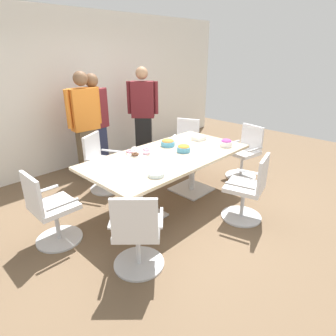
# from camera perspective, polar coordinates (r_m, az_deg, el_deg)

# --- Properties ---
(ground_plane) EXTENTS (10.00, 10.00, 0.01)m
(ground_plane) POSITION_cam_1_polar(r_m,az_deg,el_deg) (4.38, -0.00, -6.72)
(ground_plane) COLOR brown
(back_wall) EXTENTS (8.00, 0.10, 2.80)m
(back_wall) POSITION_cam_1_polar(r_m,az_deg,el_deg) (5.80, -17.93, 14.22)
(back_wall) COLOR white
(back_wall) RESTS_ON ground
(conference_table) EXTENTS (2.40, 1.20, 0.75)m
(conference_table) POSITION_cam_1_polar(r_m,az_deg,el_deg) (4.11, -0.00, 0.97)
(conference_table) COLOR #CCB793
(conference_table) RESTS_ON ground
(office_chair_0) EXTENTS (0.66, 0.66, 0.91)m
(office_chair_0) POSITION_cam_1_polar(r_m,az_deg,el_deg) (3.92, 15.55, -4.52)
(office_chair_0) COLOR silver
(office_chair_0) RESTS_ON ground
(office_chair_1) EXTENTS (0.62, 0.62, 0.91)m
(office_chair_1) POSITION_cam_1_polar(r_m,az_deg,el_deg) (5.27, 14.93, 2.58)
(office_chair_1) COLOR silver
(office_chair_1) RESTS_ON ground
(office_chair_2) EXTENTS (0.71, 0.71, 0.91)m
(office_chair_2) POSITION_cam_1_polar(r_m,az_deg,el_deg) (5.52, 3.43, 4.26)
(office_chair_2) COLOR silver
(office_chair_2) RESTS_ON ground
(office_chair_3) EXTENTS (0.72, 0.72, 0.91)m
(office_chair_3) POSITION_cam_1_polar(r_m,az_deg,el_deg) (4.72, -12.88, 0.47)
(office_chair_3) COLOR silver
(office_chair_3) RESTS_ON ground
(office_chair_4) EXTENTS (0.54, 0.54, 0.91)m
(office_chair_4) POSITION_cam_1_polar(r_m,az_deg,el_deg) (3.60, -22.27, -8.08)
(office_chair_4) COLOR silver
(office_chair_4) RESTS_ON ground
(office_chair_5) EXTENTS (0.76, 0.76, 0.91)m
(office_chair_5) POSITION_cam_1_polar(r_m,az_deg,el_deg) (2.98, -6.14, -13.15)
(office_chair_5) COLOR silver
(office_chair_5) RESTS_ON ground
(person_standing_0) EXTENTS (0.61, 0.25, 1.82)m
(person_standing_0) POSITION_cam_1_polar(r_m,az_deg,el_deg) (5.10, -16.03, 8.28)
(person_standing_0) COLOR brown
(person_standing_0) RESTS_ON ground
(person_standing_1) EXTENTS (0.62, 0.27, 1.76)m
(person_standing_1) POSITION_cam_1_polar(r_m,az_deg,el_deg) (5.29, -14.17, 8.59)
(person_standing_1) COLOR #232842
(person_standing_1) RESTS_ON ground
(person_standing_2) EXTENTS (0.47, 0.50, 1.83)m
(person_standing_2) POSITION_cam_1_polar(r_m,az_deg,el_deg) (5.84, -4.97, 10.87)
(person_standing_2) COLOR black
(person_standing_2) RESTS_ON ground
(snack_bowl_pretzels) EXTENTS (0.22, 0.22, 0.11)m
(snack_bowl_pretzels) POSITION_cam_1_polar(r_m,az_deg,el_deg) (4.43, -0.04, 5.05)
(snack_bowl_pretzels) COLOR #4C9EC6
(snack_bowl_pretzels) RESTS_ON conference_table
(snack_bowl_candy_mix) EXTENTS (0.18, 0.18, 0.12)m
(snack_bowl_candy_mix) POSITION_cam_1_polar(r_m,az_deg,el_deg) (4.50, 11.45, 4.93)
(snack_bowl_candy_mix) COLOR white
(snack_bowl_candy_mix) RESTS_ON conference_table
(snack_bowl_chips_orange) EXTENTS (0.20, 0.20, 0.11)m
(snack_bowl_chips_orange) POSITION_cam_1_polar(r_m,az_deg,el_deg) (4.19, 3.11, 3.94)
(snack_bowl_chips_orange) COLOR #4C9EC6
(snack_bowl_chips_orange) RESTS_ON conference_table
(donut_platter) EXTENTS (0.37, 0.37, 0.04)m
(donut_platter) POSITION_cam_1_polar(r_m,az_deg,el_deg) (4.16, -5.82, 3.23)
(donut_platter) COLOR white
(donut_platter) RESTS_ON conference_table
(plate_stack) EXTENTS (0.20, 0.20, 0.05)m
(plate_stack) POSITION_cam_1_polar(r_m,az_deg,el_deg) (3.38, -2.35, -1.23)
(plate_stack) COLOR white
(plate_stack) RESTS_ON conference_table
(napkin_pile) EXTENTS (0.19, 0.19, 0.07)m
(napkin_pile) POSITION_cam_1_polar(r_m,az_deg,el_deg) (4.77, 6.09, 5.95)
(napkin_pile) COLOR white
(napkin_pile) RESTS_ON conference_table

